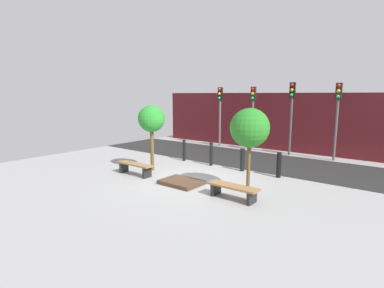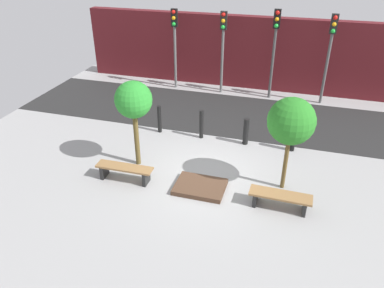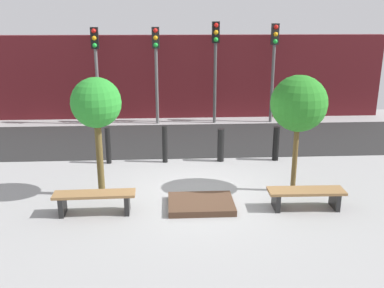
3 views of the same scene
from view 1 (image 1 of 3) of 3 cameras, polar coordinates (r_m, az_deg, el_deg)
The scene contains 16 objects.
ground_plane at distance 11.56m, azimuth 0.20°, elevation -6.84°, with size 18.00×18.00×0.00m, color #959595.
road_strip at distance 15.38m, azimuth 11.00°, elevation -2.87°, with size 18.00×4.08×0.01m, color #242424.
building_facade at distance 18.25m, azimuth 16.18°, elevation 4.12°, with size 16.20×0.50×3.33m, color #511419.
bench_left at distance 12.38m, azimuth -10.81°, elevation -4.27°, with size 1.74×0.45×0.48m.
bench_right at distance 9.52m, azimuth 7.84°, elevation -8.55°, with size 1.68×0.51×0.44m.
planter_bed at distance 11.02m, azimuth -2.05°, elevation -7.29°, with size 1.45×1.09×0.14m, color #4B3424.
tree_behind_left_bench at distance 12.74m, azimuth -7.73°, elevation 4.63°, with size 1.13×1.13×2.80m.
tree_behind_right_bench at distance 9.98m, azimuth 10.94°, elevation 2.95°, with size 1.30×1.30×2.81m.
bollard_far_left at distance 14.71m, azimuth -1.52°, elevation -1.19°, with size 0.15×0.15×1.05m, color black.
bollard_left at distance 13.75m, azimuth 3.66°, elevation -1.90°, with size 0.15×0.15×1.08m, color black.
bollard_center at distance 12.93m, azimuth 9.56°, elevation -3.00°, with size 0.20×0.20×0.97m, color black.
bollard_right at distance 12.26m, azimuth 16.20°, elevation -3.85°, with size 0.18×0.18×1.01m, color black.
traffic_light_west at distance 18.76m, azimuth 5.34°, elevation 7.24°, with size 0.28×0.27×3.66m.
traffic_light_mid_west at distance 17.64m, azimuth 11.51°, elevation 6.97°, with size 0.28×0.27×3.67m.
traffic_light_mid_east at distance 16.74m, azimuth 18.44°, elevation 6.96°, with size 0.28×0.27×3.86m.
traffic_light_east at distance 16.11m, azimuth 25.98°, elevation 6.26°, with size 0.28×0.27×3.78m.
Camera 1 is at (6.84, -8.73, 3.25)m, focal length 28.00 mm.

